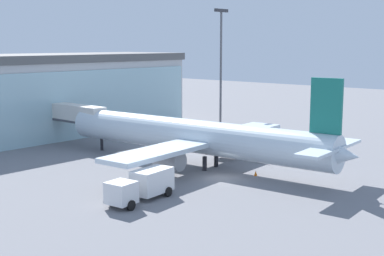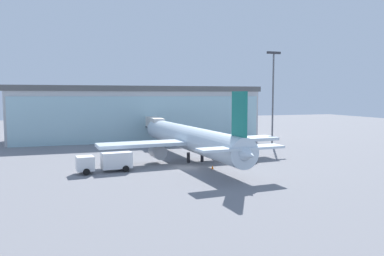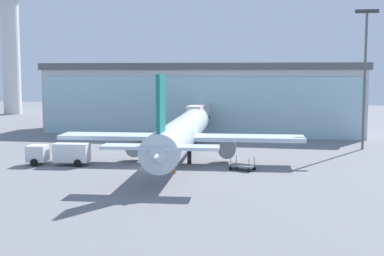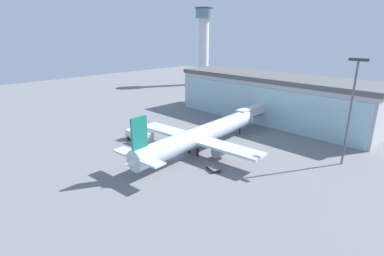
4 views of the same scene
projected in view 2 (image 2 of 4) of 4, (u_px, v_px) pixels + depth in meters
ground at (186, 168)px, 53.94m from camera, size 240.00×240.00×0.00m
terminal_building at (138, 113)px, 89.70m from camera, size 57.47×16.42×12.49m
jet_bridge at (154, 124)px, 79.52m from camera, size 2.43×11.76×5.76m
apron_light_mast at (273, 90)px, 80.13m from camera, size 3.20×0.40×19.66m
airplane at (190, 139)px, 59.86m from camera, size 29.84×39.51×10.88m
catering_truck at (107, 161)px, 50.71m from camera, size 7.48×3.07×2.65m
baggage_cart at (248, 159)px, 58.03m from camera, size 3.18×2.46×1.50m
safety_cone_nose at (212, 167)px, 52.84m from camera, size 0.36×0.36×0.55m
safety_cone_wingtip at (112, 165)px, 54.07m from camera, size 0.36×0.36×0.55m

